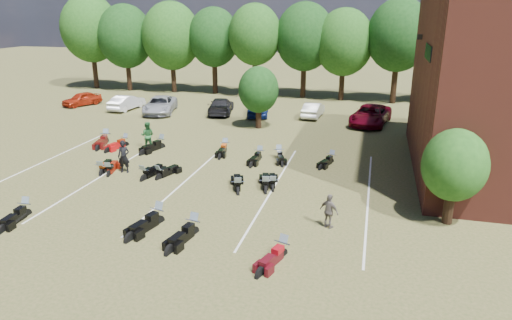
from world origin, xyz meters
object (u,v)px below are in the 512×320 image
(person_green, at_px, (148,135))
(person_black, at_px, (124,157))
(motorcycle_7, at_px, (109,175))
(car_4, at_px, (258,107))
(motorcycle_3, at_px, (158,223))
(motorcycle_14, at_px, (106,143))
(person_grey, at_px, (329,211))
(car_0, at_px, (82,99))

(person_green, bearing_deg, person_black, 89.81)
(motorcycle_7, bearing_deg, person_black, -144.70)
(car_4, distance_m, motorcycle_3, 22.23)
(motorcycle_7, distance_m, motorcycle_14, 7.13)
(person_grey, height_order, motorcycle_3, person_grey)
(person_black, relative_size, motorcycle_3, 0.77)
(motorcycle_3, bearing_deg, person_grey, 24.86)
(car_4, bearing_deg, car_0, 168.79)
(person_black, relative_size, motorcycle_14, 0.77)
(motorcycle_3, height_order, motorcycle_14, motorcycle_3)
(car_0, relative_size, motorcycle_3, 1.54)
(person_black, xyz_separation_m, motorcycle_14, (-4.52, 5.23, -0.97))
(car_0, distance_m, person_grey, 33.51)
(car_0, height_order, person_black, person_black)
(car_0, height_order, person_grey, person_grey)
(person_green, height_order, motorcycle_3, person_green)
(motorcycle_3, bearing_deg, person_black, 144.50)
(car_4, distance_m, person_black, 16.97)
(motorcycle_3, relative_size, motorcycle_7, 1.20)
(person_green, relative_size, motorcycle_14, 0.76)
(motorcycle_14, bearing_deg, car_4, 39.43)
(person_grey, relative_size, motorcycle_3, 0.63)
(person_grey, xyz_separation_m, motorcycle_3, (-7.47, -1.50, -0.80))
(car_4, xyz_separation_m, person_green, (-4.74, -11.86, 0.18))
(person_grey, relative_size, motorcycle_7, 0.76)
(person_green, xyz_separation_m, motorcycle_14, (-3.64, 0.58, -0.95))
(person_black, bearing_deg, motorcycle_3, -57.40)
(motorcycle_3, bearing_deg, car_4, 106.26)
(person_black, bearing_deg, car_0, 122.42)
(motorcycle_3, bearing_deg, motorcycle_7, 151.86)
(car_0, relative_size, person_green, 2.04)
(person_green, distance_m, motorcycle_3, 11.89)
(person_black, height_order, motorcycle_7, person_black)
(person_black, height_order, motorcycle_14, person_black)
(person_green, height_order, person_grey, person_green)
(car_0, height_order, motorcycle_7, car_0)
(person_green, distance_m, person_grey, 15.95)
(car_4, bearing_deg, motorcycle_14, -138.40)
(car_0, height_order, car_4, car_4)
(car_4, height_order, motorcycle_3, car_4)
(car_4, relative_size, person_black, 2.34)
(car_4, relative_size, motorcycle_14, 1.80)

